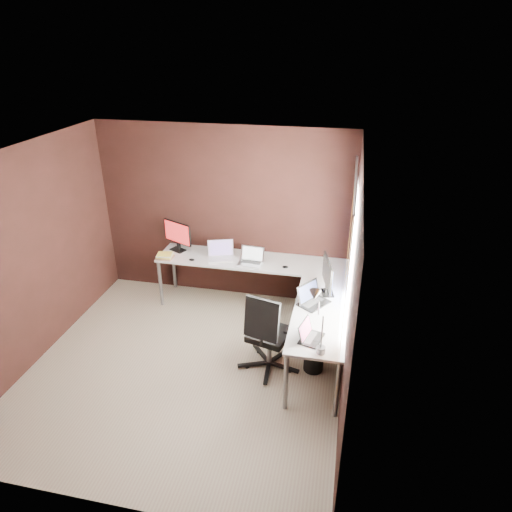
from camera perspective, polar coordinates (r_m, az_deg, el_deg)
The scene contains 15 objects.
room at distance 4.86m, azimuth -5.61°, elevation -1.99°, with size 3.60×3.60×2.50m.
desk at distance 5.87m, azimuth 2.11°, elevation -3.25°, with size 2.65×2.25×0.73m.
drawer_pedestal at distance 6.10m, azimuth 7.70°, elevation -6.37°, with size 0.42×0.50×0.60m, color silver.
monitor_left at distance 6.59m, azimuth -9.78°, elevation 2.67°, with size 0.46×0.24×0.43m.
monitor_right at distance 5.46m, azimuth 8.93°, elevation -2.36°, with size 0.18×0.53×0.44m.
laptop_white at distance 6.36m, azimuth -4.40°, elevation 0.20°, with size 0.42×0.35×0.24m.
laptop_silver at distance 6.21m, azimuth -0.59°, elevation -0.45°, with size 0.34×0.26×0.22m.
laptop_black_big at distance 5.35m, azimuth 6.98°, elevation -5.34°, with size 0.40×0.43×0.23m.
laptop_black_small at distance 4.77m, azimuth 6.65°, elevation -9.78°, with size 0.27×0.33×0.19m.
book_stack at distance 6.46m, azimuth -11.33°, elevation 0.01°, with size 0.24×0.20×0.07m.
mouse_left at distance 6.34m, azimuth -8.05°, elevation -0.46°, with size 0.08×0.05×0.03m, color black.
mouse_corner at distance 6.09m, azimuth 3.67°, elevation -1.39°, with size 0.08×0.05×0.03m, color black.
desk_lamp at distance 4.44m, azimuth 7.61°, elevation -7.04°, with size 0.20×0.24×0.66m.
office_chair at distance 5.37m, azimuth 1.51°, elevation -11.24°, with size 0.57×0.59×1.01m.
wastebasket at distance 5.48m, azimuth 7.20°, elevation -12.77°, with size 0.23×0.23×0.26m, color black.
Camera 1 is at (1.69, -4.00, 3.56)m, focal length 32.00 mm.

